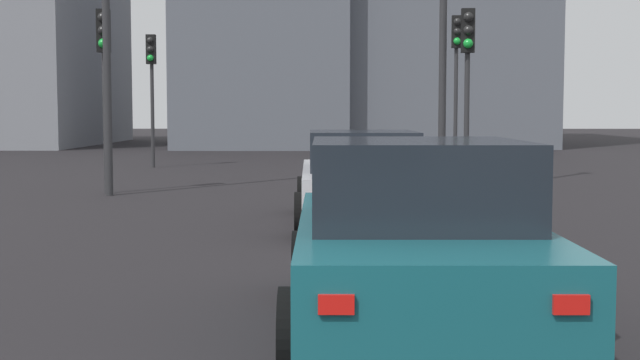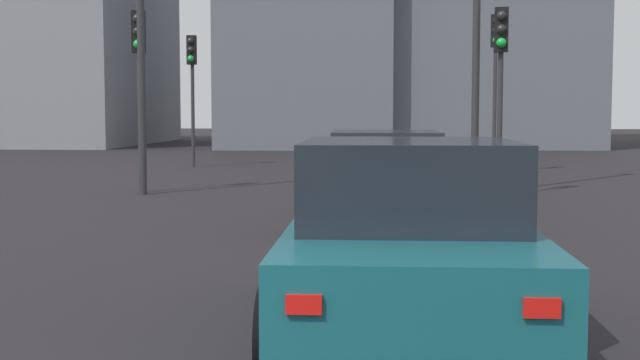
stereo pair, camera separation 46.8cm
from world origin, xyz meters
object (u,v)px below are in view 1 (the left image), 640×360
object	(u,v)px
traffic_light_near_right	(468,61)
car_white_left_lead	(362,179)
car_teal_left_second	(414,242)
traffic_light_far_left	(104,61)
traffic_light_near_left	(151,72)
traffic_light_far_right	(456,61)

from	to	relation	value
traffic_light_near_right	car_white_left_lead	bearing A→B (deg)	-20.80
car_teal_left_second	traffic_light_far_left	xyz separation A→B (m)	(11.66, 5.42, 2.06)
traffic_light_near_left	traffic_light_near_right	xyz separation A→B (m)	(-8.76, -8.34, -0.16)
car_white_left_lead	traffic_light_far_right	bearing A→B (deg)	-16.56
traffic_light_far_left	car_white_left_lead	bearing A→B (deg)	39.86
car_white_left_lead	car_teal_left_second	world-z (taller)	car_teal_left_second
traffic_light_near_left	traffic_light_far_left	distance (m)	8.49
traffic_light_near_right	traffic_light_far_left	xyz separation A→B (m)	(0.30, 7.61, 0.02)
car_white_left_lead	traffic_light_far_left	bearing A→B (deg)	45.35
traffic_light_near_left	traffic_light_far_left	size ratio (longest dim) A/B	1.05
car_white_left_lead	traffic_light_far_left	distance (m)	7.53
car_white_left_lead	car_teal_left_second	distance (m)	6.69
car_white_left_lead	traffic_light_far_right	world-z (taller)	traffic_light_far_right
traffic_light_far_left	traffic_light_far_right	xyz separation A→B (m)	(6.28, -8.34, 0.36)
car_white_left_lead	traffic_light_far_right	distance (m)	11.92
car_teal_left_second	traffic_light_far_left	distance (m)	13.02
car_teal_left_second	traffic_light_near_right	world-z (taller)	traffic_light_near_right
traffic_light_near_right	traffic_light_far_right	xyz separation A→B (m)	(6.58, -0.72, 0.38)
car_teal_left_second	traffic_light_near_right	xyz separation A→B (m)	(11.36, -2.19, 2.04)
traffic_light_near_right	traffic_light_far_left	bearing A→B (deg)	-86.27
traffic_light_far_left	car_teal_left_second	bearing A→B (deg)	18.20
traffic_light_near_left	traffic_light_near_right	distance (m)	12.10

